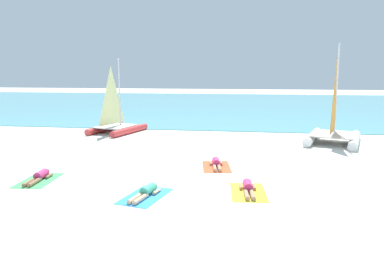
# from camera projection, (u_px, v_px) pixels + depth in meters

# --- Properties ---
(ground_plane) EXTENTS (120.00, 120.00, 0.00)m
(ground_plane) POSITION_uv_depth(u_px,v_px,m) (203.00, 136.00, 21.89)
(ground_plane) COLOR white
(ocean_water) EXTENTS (120.00, 40.00, 0.05)m
(ocean_water) POSITION_uv_depth(u_px,v_px,m) (224.00, 104.00, 43.11)
(ocean_water) COLOR #5BB2C1
(ocean_water) RESTS_ON ground
(sailboat_red) EXTENTS (3.18, 4.08, 4.69)m
(sailboat_red) POSITION_uv_depth(u_px,v_px,m) (116.00, 122.00, 22.83)
(sailboat_red) COLOR #CC3838
(sailboat_red) RESTS_ON ground
(sailboat_white) EXTENTS (3.76, 4.71, 5.35)m
(sailboat_white) POSITION_uv_depth(u_px,v_px,m) (333.00, 129.00, 19.51)
(sailboat_white) COLOR white
(sailboat_white) RESTS_ON ground
(towel_leftmost) EXTENTS (1.23, 1.97, 0.01)m
(towel_leftmost) POSITION_uv_depth(u_px,v_px,m) (39.00, 180.00, 12.85)
(towel_leftmost) COLOR #4CB266
(towel_leftmost) RESTS_ON ground
(sunbather_leftmost) EXTENTS (0.57, 1.57, 0.30)m
(sunbather_leftmost) POSITION_uv_depth(u_px,v_px,m) (39.00, 176.00, 12.90)
(sunbather_leftmost) COLOR #D83372
(sunbather_leftmost) RESTS_ON towel_leftmost
(towel_center_left) EXTENTS (1.49, 2.10, 0.01)m
(towel_center_left) POSITION_uv_depth(u_px,v_px,m) (145.00, 196.00, 11.22)
(towel_center_left) COLOR #338CD8
(towel_center_left) RESTS_ON ground
(sunbather_center_left) EXTENTS (0.73, 1.56, 0.30)m
(sunbather_center_left) POSITION_uv_depth(u_px,v_px,m) (146.00, 192.00, 11.26)
(sunbather_center_left) COLOR #3FB28C
(sunbather_center_left) RESTS_ON towel_center_left
(towel_center_right) EXTENTS (1.36, 2.04, 0.01)m
(towel_center_right) POSITION_uv_depth(u_px,v_px,m) (216.00, 167.00, 14.69)
(towel_center_right) COLOR #EA5933
(towel_center_right) RESTS_ON ground
(sunbather_center_right) EXTENTS (0.63, 1.57, 0.30)m
(sunbather_center_right) POSITION_uv_depth(u_px,v_px,m) (216.00, 163.00, 14.73)
(sunbather_center_right) COLOR #D83372
(sunbather_center_right) RESTS_ON towel_center_right
(towel_rightmost) EXTENTS (1.25, 1.98, 0.01)m
(towel_rightmost) POSITION_uv_depth(u_px,v_px,m) (248.00, 192.00, 11.59)
(towel_rightmost) COLOR yellow
(towel_rightmost) RESTS_ON ground
(sunbather_rightmost) EXTENTS (0.58, 1.57, 0.30)m
(sunbather_rightmost) POSITION_uv_depth(u_px,v_px,m) (248.00, 188.00, 11.64)
(sunbather_rightmost) COLOR #D83372
(sunbather_rightmost) RESTS_ON towel_rightmost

